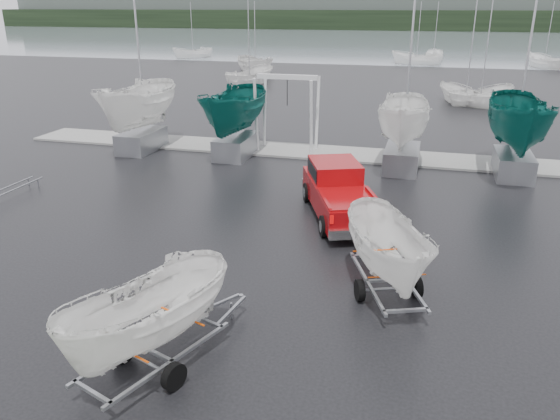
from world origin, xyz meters
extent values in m
plane|color=black|center=(0.00, 0.00, 0.00)|extent=(120.00, 120.00, 0.00)
plane|color=gray|center=(0.00, 100.00, -0.01)|extent=(300.00, 300.00, 0.00)
cube|color=#979792|center=(0.00, 13.00, 0.05)|extent=(30.00, 3.00, 0.12)
cube|color=black|center=(0.00, 170.00, 3.00)|extent=(300.00, 8.00, 6.00)
cube|color=#4C5651|center=(0.00, 178.00, 5.00)|extent=(300.00, 6.00, 10.00)
cube|color=#92070B|center=(4.67, 3.91, 0.77)|extent=(3.86, 5.89, 0.91)
cube|color=#92070B|center=(4.29, 4.85, 1.49)|extent=(2.47, 2.71, 0.82)
cube|color=black|center=(4.29, 4.85, 1.54)|extent=(2.41, 2.50, 0.53)
cube|color=silver|center=(5.73, 1.28, 0.48)|extent=(1.86, 0.89, 0.34)
cylinder|color=black|center=(3.14, 5.26, 0.38)|extent=(0.55, 0.82, 0.77)
cylinder|color=black|center=(4.84, 5.94, 0.38)|extent=(0.55, 0.82, 0.77)
cylinder|color=black|center=(4.51, 1.88, 0.38)|extent=(0.55, 0.82, 0.77)
cylinder|color=black|center=(6.20, 2.56, 0.38)|extent=(0.55, 0.82, 0.77)
cube|color=gray|center=(6.42, -1.89, 0.45)|extent=(1.42, 3.37, 0.08)
cube|color=gray|center=(7.44, -1.48, 0.45)|extent=(1.42, 3.37, 0.08)
cylinder|color=gray|center=(7.00, -1.87, 0.30)|extent=(1.51, 0.67, 0.08)
cylinder|color=black|center=(6.26, -2.17, 0.30)|extent=(0.39, 0.62, 0.60)
cylinder|color=black|center=(7.74, -1.57, 0.30)|extent=(0.39, 0.62, 0.60)
imported|color=white|center=(6.93, -1.69, 2.83)|extent=(2.31, 2.34, 4.69)
cube|color=#F14F07|center=(6.63, -0.94, 1.00)|extent=(1.45, 0.62, 0.03)
cube|color=#F14F07|center=(7.23, -2.43, 1.00)|extent=(1.45, 0.62, 0.03)
cube|color=gray|center=(1.82, -6.22, 0.45)|extent=(1.30, 3.41, 0.08)
cube|color=gray|center=(2.85, -6.59, 0.45)|extent=(1.30, 3.41, 0.08)
cylinder|color=gray|center=(2.27, -6.59, 0.30)|extent=(1.53, 0.62, 0.08)
cylinder|color=black|center=(1.52, -6.32, 0.30)|extent=(0.37, 0.63, 0.60)
cylinder|color=black|center=(3.02, -6.87, 0.30)|extent=(0.37, 0.63, 0.60)
imported|color=white|center=(2.34, -6.41, 2.76)|extent=(2.20, 2.23, 4.54)
cube|color=#F14F07|center=(2.61, -5.65, 1.00)|extent=(1.47, 0.57, 0.03)
cube|color=#F14F07|center=(2.06, -7.16, 1.00)|extent=(1.47, 0.57, 0.03)
cylinder|color=silver|center=(-1.26, 12.20, 2.00)|extent=(0.16, 0.58, 3.99)
cylinder|color=silver|center=(-1.26, 13.80, 2.00)|extent=(0.16, 0.58, 3.99)
cylinder|color=silver|center=(1.74, 12.20, 2.00)|extent=(0.16, 0.58, 3.99)
cylinder|color=silver|center=(1.74, 13.80, 2.00)|extent=(0.16, 0.58, 3.99)
cube|color=silver|center=(0.24, 13.00, 4.00)|extent=(3.30, 0.25, 0.25)
cube|color=gray|center=(-7.49, 11.00, 0.55)|extent=(1.60, 3.20, 1.10)
imported|color=white|center=(-7.49, 11.00, 4.62)|extent=(2.65, 2.72, 7.04)
cylinder|color=#B2B2B7|center=(-7.49, 11.50, 7.32)|extent=(0.10, 0.10, 7.00)
cube|color=gray|center=(-2.06, 11.20, 0.55)|extent=(1.60, 3.20, 1.10)
imported|color=#0C564E|center=(-2.06, 11.20, 4.45)|extent=(2.52, 2.59, 6.70)
cube|color=gray|center=(6.54, 11.00, 0.55)|extent=(1.60, 3.20, 1.10)
imported|color=white|center=(6.54, 11.00, 4.30)|extent=(2.41, 2.48, 6.41)
cylinder|color=#B2B2B7|center=(6.54, 11.50, 7.08)|extent=(0.10, 0.10, 7.00)
cube|color=gray|center=(11.63, 11.30, 0.55)|extent=(1.60, 3.20, 1.10)
imported|color=#0C564E|center=(11.63, 11.30, 4.66)|extent=(2.68, 2.75, 7.12)
cylinder|color=#B2B2B7|center=(11.63, 11.80, 7.35)|extent=(0.10, 0.10, 7.00)
imported|color=white|center=(-10.37, 38.42, 0.00)|extent=(3.37, 3.41, 6.99)
cylinder|color=#B2B2B7|center=(-10.37, 38.42, 4.00)|extent=(0.08, 0.08, 8.00)
imported|color=white|center=(-13.14, 49.04, 0.00)|extent=(4.24, 4.25, 7.91)
cylinder|color=#B2B2B7|center=(-13.14, 49.04, 4.00)|extent=(0.08, 0.08, 8.00)
imported|color=white|center=(10.35, 31.49, 0.00)|extent=(3.28, 3.29, 6.12)
cylinder|color=#B2B2B7|center=(10.35, 31.49, 4.00)|extent=(0.08, 0.08, 8.00)
imported|color=white|center=(21.19, 62.82, 0.00)|extent=(3.56, 3.60, 7.13)
cylinder|color=#B2B2B7|center=(21.19, 62.82, 4.00)|extent=(0.08, 0.08, 8.00)
imported|color=white|center=(-27.94, 64.11, 0.00)|extent=(3.51, 3.52, 6.52)
cylinder|color=#B2B2B7|center=(-27.94, 64.11, 4.00)|extent=(0.08, 0.08, 8.00)
imported|color=white|center=(5.27, 63.08, 0.00)|extent=(3.13, 3.08, 7.01)
cylinder|color=#B2B2B7|center=(5.27, 63.08, 4.00)|extent=(0.08, 0.08, 8.00)
imported|color=white|center=(11.50, 31.67, 0.00)|extent=(3.30, 3.29, 6.18)
cylinder|color=#B2B2B7|center=(11.50, 31.67, 4.00)|extent=(0.08, 0.08, 8.00)
imported|color=white|center=(7.44, 67.18, 0.00)|extent=(2.60, 2.66, 6.59)
cylinder|color=#B2B2B7|center=(7.44, 67.18, 4.00)|extent=(0.08, 0.08, 8.00)
camera|label=1|loc=(7.64, -15.33, 7.55)|focal=35.00mm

